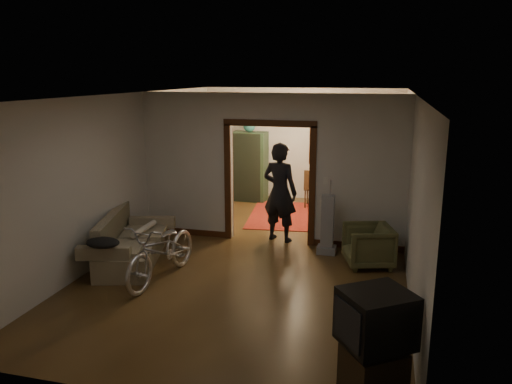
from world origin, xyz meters
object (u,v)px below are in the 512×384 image
(sofa, at_px, (131,240))
(armchair, at_px, (368,246))
(person, at_px, (280,192))
(desk, at_px, (342,190))
(locker, at_px, (249,167))
(bicycle, at_px, (162,250))

(sofa, height_order, armchair, sofa)
(sofa, bearing_deg, person, 24.95)
(armchair, bearing_deg, person, -134.94)
(person, bearing_deg, desk, -90.91)
(armchair, relative_size, locker, 0.44)
(person, height_order, desk, person)
(bicycle, bearing_deg, sofa, 156.28)
(sofa, bearing_deg, armchair, -1.85)
(armchair, xyz_separation_m, desk, (-0.79, 3.94, 0.03))
(bicycle, relative_size, locker, 1.05)
(desk, bearing_deg, locker, 166.52)
(sofa, distance_m, bicycle, 0.94)
(sofa, xyz_separation_m, desk, (3.08, 4.85, -0.04))
(armchair, relative_size, person, 0.40)
(desk, bearing_deg, armchair, -95.74)
(bicycle, relative_size, person, 0.96)
(locker, bearing_deg, sofa, -97.03)
(sofa, height_order, bicycle, bicycle)
(person, relative_size, locker, 1.09)
(desk, bearing_deg, person, -123.83)
(sofa, relative_size, armchair, 2.39)
(armchair, xyz_separation_m, person, (-1.70, 0.91, 0.60))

